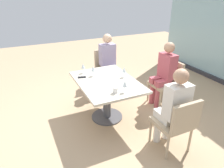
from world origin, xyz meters
name	(u,v)px	position (x,y,z in m)	size (l,w,h in m)	color
ground_plane	(107,117)	(0.00, 0.00, 0.00)	(12.00, 12.00, 0.00)	tan
dining_table_main	(107,90)	(0.00, 0.00, 0.56)	(1.33, 0.95, 0.73)	#BCB29E
chair_far_left	(107,67)	(-1.19, 0.52, 0.50)	(0.50, 0.46, 0.87)	tan
chair_far_right	(177,122)	(1.19, 0.52, 0.50)	(0.50, 0.46, 0.87)	tan
chair_near_window	(168,80)	(0.00, 1.32, 0.50)	(0.46, 0.51, 0.87)	tan
person_far_left	(109,60)	(-1.08, 0.52, 0.70)	(0.39, 0.34, 1.26)	#9E93B7
person_far_right	(173,106)	(1.08, 0.52, 0.70)	(0.39, 0.34, 1.26)	silver
person_near_window	(164,71)	(0.00, 1.21, 0.70)	(0.34, 0.39, 1.26)	#B24C56
wine_glass_0	(83,66)	(-0.51, -0.24, 0.86)	(0.07, 0.07, 0.18)	silver
wine_glass_1	(124,70)	(-0.03, 0.35, 0.86)	(0.07, 0.07, 0.18)	silver
wine_glass_2	(125,84)	(0.49, 0.08, 0.86)	(0.07, 0.07, 0.18)	silver
wine_glass_3	(93,69)	(-0.31, -0.12, 0.86)	(0.07, 0.07, 0.18)	silver
coffee_cup	(115,90)	(0.45, -0.06, 0.78)	(0.08, 0.08, 0.09)	white
cell_phone_on_table	(82,77)	(-0.32, -0.34, 0.73)	(0.07, 0.14, 0.01)	black
handbag_0	(86,84)	(-1.24, 0.02, 0.14)	(0.30, 0.16, 0.28)	beige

